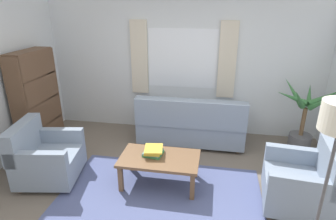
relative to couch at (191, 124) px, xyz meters
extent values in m
plane|color=#6B6056|center=(-0.25, -1.62, -0.37)|extent=(6.24, 6.24, 0.00)
cube|color=silver|center=(-0.25, 0.64, 0.93)|extent=(5.32, 0.12, 2.60)
cube|color=white|center=(-0.25, 0.58, 1.08)|extent=(1.30, 0.01, 1.10)
cube|color=beige|center=(-1.08, 0.55, 1.08)|extent=(0.32, 0.06, 1.40)
cube|color=beige|center=(0.58, 0.55, 1.08)|extent=(0.32, 0.06, 1.40)
cube|color=#4C5684|center=(-0.25, -1.62, -0.36)|extent=(2.71, 1.71, 0.01)
cube|color=gray|center=(0.00, 0.07, -0.12)|extent=(1.90, 0.80, 0.38)
cube|color=gray|center=(0.00, -0.25, 0.31)|extent=(1.90, 0.20, 0.48)
cube|color=gray|center=(0.87, 0.07, 0.19)|extent=(0.16, 0.80, 0.24)
cube|color=gray|center=(-0.87, 0.07, 0.19)|extent=(0.16, 0.80, 0.24)
cylinder|color=brown|center=(0.85, 0.37, -0.34)|extent=(0.06, 0.06, 0.06)
cylinder|color=brown|center=(-0.85, 0.37, -0.34)|extent=(0.06, 0.06, 0.06)
cylinder|color=brown|center=(0.85, -0.23, -0.34)|extent=(0.06, 0.06, 0.06)
cylinder|color=brown|center=(-0.85, -0.23, -0.34)|extent=(0.06, 0.06, 0.06)
cube|color=gray|center=(-1.90, -1.48, -0.13)|extent=(0.93, 0.96, 0.36)
cube|color=gray|center=(-2.23, -1.54, 0.28)|extent=(0.32, 0.86, 0.46)
cube|color=gray|center=(-1.84, -1.84, 0.16)|extent=(0.81, 0.25, 0.22)
cube|color=gray|center=(-1.96, -1.13, 0.16)|extent=(0.81, 0.25, 0.22)
cylinder|color=brown|center=(-1.53, -1.76, -0.34)|extent=(0.05, 0.05, 0.06)
cylinder|color=brown|center=(-1.64, -1.09, -0.34)|extent=(0.05, 0.05, 0.06)
cylinder|color=brown|center=(-2.16, -1.87, -0.34)|extent=(0.05, 0.05, 0.06)
cylinder|color=brown|center=(-2.27, -1.20, -0.34)|extent=(0.05, 0.05, 0.06)
cube|color=gray|center=(1.50, -1.47, -0.13)|extent=(0.88, 0.91, 0.36)
cube|color=gray|center=(1.83, -1.50, 0.28)|extent=(0.26, 0.85, 0.46)
cube|color=gray|center=(1.53, -1.11, 0.16)|extent=(0.81, 0.20, 0.22)
cube|color=gray|center=(1.46, -1.82, 0.16)|extent=(0.81, 0.20, 0.22)
cylinder|color=brown|center=(1.21, -1.10, -0.34)|extent=(0.05, 0.05, 0.06)
cylinder|color=brown|center=(1.15, -1.77, -0.34)|extent=(0.05, 0.05, 0.06)
cylinder|color=brown|center=(1.85, -1.16, -0.34)|extent=(0.05, 0.05, 0.06)
cube|color=brown|center=(-0.30, -1.34, 0.05)|extent=(1.10, 0.64, 0.04)
cube|color=brown|center=(-0.79, -1.60, -0.17)|extent=(0.06, 0.06, 0.40)
cube|color=brown|center=(0.19, -1.60, -0.17)|extent=(0.06, 0.06, 0.40)
cube|color=brown|center=(-0.79, -1.08, -0.17)|extent=(0.06, 0.06, 0.40)
cube|color=brown|center=(0.19, -1.08, -0.17)|extent=(0.06, 0.06, 0.40)
cube|color=#387F4C|center=(-0.41, -1.28, 0.09)|extent=(0.28, 0.27, 0.03)
cube|color=#5B8E93|center=(-0.41, -1.28, 0.11)|extent=(0.27, 0.27, 0.02)
cube|color=gold|center=(-0.41, -1.28, 0.14)|extent=(0.24, 0.30, 0.03)
cube|color=gold|center=(-0.40, -1.29, 0.17)|extent=(0.29, 0.32, 0.02)
cylinder|color=#56565B|center=(1.92, 0.08, -0.22)|extent=(0.38, 0.38, 0.29)
cylinder|color=brown|center=(1.92, 0.08, 0.17)|extent=(0.07, 0.07, 0.50)
cone|color=#38753D|center=(2.22, 0.11, 0.63)|extent=(0.60, 0.18, 0.35)
cone|color=#38753D|center=(2.00, 0.30, 0.59)|extent=(0.22, 0.46, 0.36)
cone|color=#38753D|center=(1.74, 0.32, 0.63)|extent=(0.35, 0.48, 0.47)
cone|color=#38753D|center=(1.66, 0.06, 0.60)|extent=(0.53, 0.14, 0.27)
cone|color=#38753D|center=(1.71, -0.19, 0.65)|extent=(0.39, 0.55, 0.50)
cone|color=#38753D|center=(2.06, -0.12, 0.59)|extent=(0.31, 0.42, 0.42)
cube|color=brown|center=(-2.63, -0.11, 0.48)|extent=(0.30, 0.04, 1.70)
cube|color=brown|center=(-2.63, -1.01, 0.48)|extent=(0.30, 0.04, 1.70)
cube|color=brown|center=(-2.49, -0.56, 0.48)|extent=(0.02, 0.90, 1.70)
cube|color=brown|center=(-2.63, -0.56, -0.36)|extent=(0.30, 0.86, 0.02)
cube|color=brown|center=(-2.63, -0.56, 0.07)|extent=(0.30, 0.86, 0.02)
cube|color=brown|center=(-2.63, -0.56, 0.49)|extent=(0.30, 0.86, 0.02)
cube|color=brown|center=(-2.63, -0.56, 0.92)|extent=(0.30, 0.86, 0.02)
cube|color=brown|center=(-2.63, -0.56, 1.34)|extent=(0.30, 0.86, 0.02)
cube|color=#2D2D33|center=(-2.63, -0.21, 0.19)|extent=(0.26, 0.06, 0.23)
cube|color=#7F478C|center=(-2.63, -0.28, 0.19)|extent=(0.23, 0.06, 0.23)
cube|color=#335199|center=(-2.63, -0.36, 0.18)|extent=(0.26, 0.05, 0.20)
cube|color=#335199|center=(-2.63, -0.44, 0.19)|extent=(0.28, 0.09, 0.23)
cube|color=#2D2D33|center=(-2.63, -0.53, 0.20)|extent=(0.26, 0.07, 0.24)
cube|color=orange|center=(-2.63, -0.63, 0.18)|extent=(0.28, 0.10, 0.21)
cylinder|color=#4C4C51|center=(1.37, -2.47, 0.41)|extent=(0.03, 0.03, 1.49)
camera|label=1|loc=(0.40, -4.65, 2.10)|focal=29.92mm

